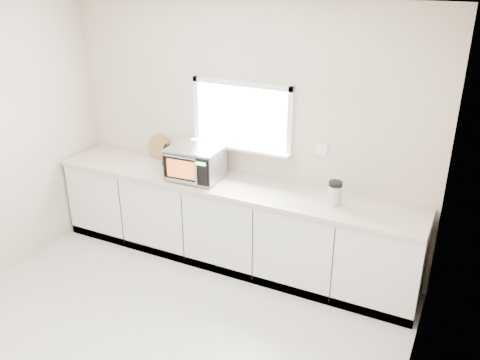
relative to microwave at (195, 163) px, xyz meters
The scene contains 7 objects.
back_wall 0.58m from the microwave, 45.66° to the left, with size 4.00×0.17×2.70m.
cabinets 0.75m from the microwave, 11.28° to the left, with size 3.92×0.60×0.88m, color silver.
countertop 0.41m from the microwave, ahead, with size 3.92×0.64×0.04m, color beige.
microwave is the anchor object (origin of this frame).
knife_block 0.46m from the microwave, 159.34° to the left, with size 0.12×0.21×0.28m.
cutting_board 0.74m from the microwave, 154.91° to the left, with size 0.28×0.28×0.02m, color olive.
coffee_grinder 1.46m from the microwave, ahead, with size 0.13×0.13×0.23m.
Camera 1 is at (2.19, -2.48, 3.00)m, focal length 38.00 mm.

